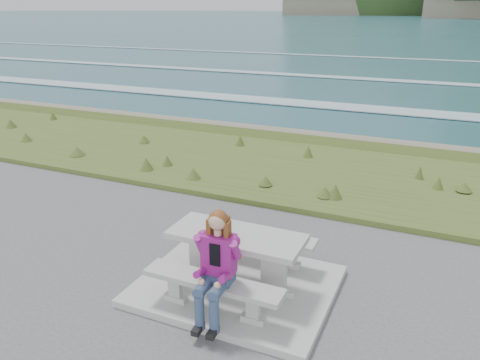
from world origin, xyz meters
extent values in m
cube|color=#A5A5A0|center=(0.00, 0.00, 0.05)|extent=(2.60, 2.10, 0.10)
cube|color=#A5A5A0|center=(-0.54, 0.00, 0.14)|extent=(0.62, 0.12, 0.08)
cube|color=#A5A5A0|center=(-0.54, 0.00, 0.44)|extent=(0.34, 0.09, 0.51)
cube|color=#A5A5A0|center=(-0.54, 0.00, 0.73)|extent=(0.62, 0.12, 0.08)
cube|color=#A5A5A0|center=(0.54, 0.00, 0.14)|extent=(0.62, 0.12, 0.08)
cube|color=#A5A5A0|center=(0.54, 0.00, 0.44)|extent=(0.34, 0.09, 0.51)
cube|color=#A5A5A0|center=(0.54, 0.00, 0.73)|extent=(0.62, 0.12, 0.08)
cube|color=#A5A5A0|center=(0.00, 0.00, 0.81)|extent=(1.80, 0.75, 0.08)
cube|color=#A5A5A0|center=(-0.54, -0.70, 0.14)|extent=(0.30, 0.12, 0.08)
cube|color=#A5A5A0|center=(-0.54, -0.70, 0.29)|extent=(0.17, 0.09, 0.22)
cube|color=#A5A5A0|center=(-0.54, -0.70, 0.44)|extent=(0.30, 0.12, 0.08)
cube|color=#A5A5A0|center=(0.54, -0.70, 0.14)|extent=(0.30, 0.12, 0.08)
cube|color=#A5A5A0|center=(0.54, -0.70, 0.29)|extent=(0.17, 0.09, 0.22)
cube|color=#A5A5A0|center=(0.54, -0.70, 0.44)|extent=(0.30, 0.12, 0.08)
cube|color=#A5A5A0|center=(0.00, -0.70, 0.52)|extent=(1.80, 0.35, 0.07)
cube|color=#A5A5A0|center=(-0.54, 0.70, 0.14)|extent=(0.30, 0.12, 0.08)
cube|color=#A5A5A0|center=(-0.54, 0.70, 0.29)|extent=(0.17, 0.09, 0.22)
cube|color=#A5A5A0|center=(-0.54, 0.70, 0.44)|extent=(0.30, 0.12, 0.08)
cube|color=#A5A5A0|center=(0.54, 0.70, 0.14)|extent=(0.30, 0.12, 0.08)
cube|color=#A5A5A0|center=(0.54, 0.70, 0.29)|extent=(0.17, 0.09, 0.22)
cube|color=#A5A5A0|center=(0.54, 0.70, 0.44)|extent=(0.30, 0.12, 0.08)
cube|color=#A5A5A0|center=(0.00, 0.70, 0.52)|extent=(1.80, 0.35, 0.07)
cube|color=#3E4E1D|center=(0.00, 5.00, 0.00)|extent=(160.00, 4.50, 0.22)
cube|color=#615849|center=(0.00, 7.90, 0.00)|extent=(160.00, 0.80, 2.20)
plane|color=#1F4F5A|center=(0.00, 430.00, -1.80)|extent=(1600.00, 1600.00, 0.00)
cube|color=#B7C0C5|center=(0.00, 14.00, -1.74)|extent=(220.00, 3.00, 0.06)
cube|color=#B7C0C5|center=(0.00, 22.00, -1.74)|extent=(220.00, 2.00, 0.06)
cube|color=#B7C0C5|center=(0.00, 34.00, -1.74)|extent=(220.00, 1.40, 0.06)
cube|color=#B7C0C5|center=(0.00, 52.00, -1.74)|extent=(220.00, 1.00, 0.06)
cube|color=#615849|center=(-40.00, 440.00, 7.20)|extent=(201.55, 149.04, 18.00)
ellipsoid|color=black|center=(-40.00, 440.00, 10.20)|extent=(211.86, 162.91, 136.87)
cube|color=navy|center=(0.10, -0.90, 0.38)|extent=(0.40, 0.69, 0.56)
cube|color=#881672|center=(0.08, -0.68, 0.91)|extent=(0.40, 0.25, 0.50)
sphere|color=tan|center=(0.08, -0.70, 1.35)|extent=(0.21, 0.21, 0.21)
sphere|color=#5F2F15|center=(0.08, -0.68, 1.36)|extent=(0.23, 0.23, 0.23)
camera|label=1|loc=(2.31, -5.04, 3.65)|focal=35.00mm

